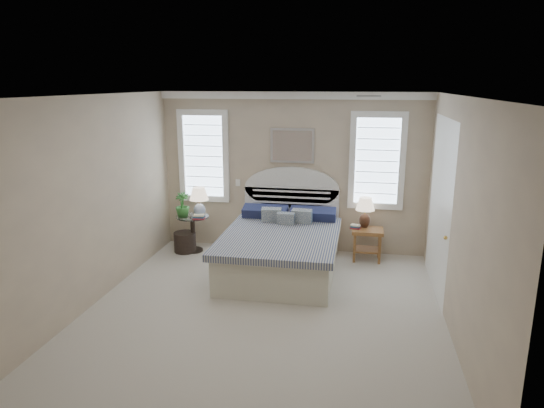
{
  "coord_description": "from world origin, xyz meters",
  "views": [
    {
      "loc": [
        1.13,
        -5.54,
        2.85
      ],
      "look_at": [
        -0.07,
        1.0,
        1.17
      ],
      "focal_mm": 32.0,
      "sensor_mm": 36.0,
      "label": 1
    }
  ],
  "objects": [
    {
      "name": "switch_plate",
      "position": [
        -0.95,
        2.48,
        1.15
      ],
      "size": [
        0.08,
        0.01,
        0.12
      ],
      "primitive_type": "cube",
      "color": "white",
      "rests_on": "wall_back"
    },
    {
      "name": "potted_plant",
      "position": [
        -1.79,
        1.98,
        0.84
      ],
      "size": [
        0.29,
        0.29,
        0.42
      ],
      "primitive_type": "imported",
      "rotation": [
        0.0,
        0.0,
        0.31
      ],
      "color": "#327D32",
      "rests_on": "side_table_left"
    },
    {
      "name": "closet_door",
      "position": [
        2.23,
        1.2,
        1.2
      ],
      "size": [
        0.02,
        1.8,
        2.4
      ],
      "primitive_type": "cube",
      "color": "white",
      "rests_on": "floor"
    },
    {
      "name": "books_right",
      "position": [
        1.1,
        2.15,
        0.56
      ],
      "size": [
        0.18,
        0.15,
        0.07
      ],
      "rotation": [
        0.0,
        0.0,
        -0.26
      ],
      "color": "#9F2732",
      "rests_on": "nightstand_right"
    },
    {
      "name": "window_right",
      "position": [
        1.4,
        2.48,
        1.6
      ],
      "size": [
        0.9,
        0.06,
        1.6
      ],
      "primitive_type": "cube",
      "color": "#C9E4FF",
      "rests_on": "wall_back"
    },
    {
      "name": "bed",
      "position": [
        0.0,
        1.46,
        0.39
      ],
      "size": [
        1.72,
        2.28,
        1.47
      ],
      "color": "beige",
      "rests_on": "floor"
    },
    {
      "name": "crown_molding",
      "position": [
        0.0,
        2.46,
        2.64
      ],
      "size": [
        4.5,
        0.08,
        0.12
      ],
      "primitive_type": "cube",
      "color": "white",
      "rests_on": "wall_back"
    },
    {
      "name": "wall_left",
      "position": [
        -2.25,
        0.0,
        1.35
      ],
      "size": [
        0.02,
        5.0,
        2.7
      ],
      "primitive_type": "cube",
      "color": "#C9B496",
      "rests_on": "floor"
    },
    {
      "name": "lamp_right",
      "position": [
        1.24,
        2.26,
        0.84
      ],
      "size": [
        0.38,
        0.38,
        0.5
      ],
      "rotation": [
        0.0,
        0.0,
        -0.27
      ],
      "color": "black",
      "rests_on": "nightstand_right"
    },
    {
      "name": "floor_pot",
      "position": [
        -1.78,
        2.0,
        0.17
      ],
      "size": [
        0.44,
        0.44,
        0.34
      ],
      "primitive_type": "cylinder",
      "rotation": [
        0.0,
        0.0,
        -0.2
      ],
      "color": "black",
      "rests_on": "floor"
    },
    {
      "name": "books_left",
      "position": [
        -1.48,
        1.89,
        0.67
      ],
      "size": [
        0.21,
        0.17,
        0.08
      ],
      "rotation": [
        0.0,
        0.0,
        0.15
      ],
      "color": "#9F2732",
      "rests_on": "side_table_left"
    },
    {
      "name": "lamp_left",
      "position": [
        -1.5,
        2.01,
        0.95
      ],
      "size": [
        0.41,
        0.41,
        0.52
      ],
      "rotation": [
        0.0,
        0.0,
        0.37
      ],
      "color": "silver",
      "rests_on": "side_table_left"
    },
    {
      "name": "ceiling",
      "position": [
        0.0,
        0.0,
        2.7
      ],
      "size": [
        4.5,
        5.0,
        0.01
      ],
      "primitive_type": "cube",
      "color": "white",
      "rests_on": "wall_back"
    },
    {
      "name": "hvac_vent",
      "position": [
        1.2,
        0.8,
        2.68
      ],
      "size": [
        0.3,
        0.2,
        0.02
      ],
      "primitive_type": "cube",
      "color": "#B2B2B2",
      "rests_on": "ceiling"
    },
    {
      "name": "floor",
      "position": [
        0.0,
        0.0,
        0.0
      ],
      "size": [
        4.5,
        5.0,
        0.01
      ],
      "primitive_type": "cube",
      "color": "#BAAF9E",
      "rests_on": "ground"
    },
    {
      "name": "nightstand_right",
      "position": [
        1.3,
        2.15,
        0.39
      ],
      "size": [
        0.5,
        0.4,
        0.53
      ],
      "color": "olive",
      "rests_on": "floor"
    },
    {
      "name": "side_table_left",
      "position": [
        -1.65,
        2.05,
        0.39
      ],
      "size": [
        0.56,
        0.56,
        0.63
      ],
      "color": "black",
      "rests_on": "floor"
    },
    {
      "name": "wall_right",
      "position": [
        2.25,
        0.0,
        1.35
      ],
      "size": [
        0.02,
        5.0,
        2.7
      ],
      "primitive_type": "cube",
      "color": "#C9B496",
      "rests_on": "floor"
    },
    {
      "name": "painting",
      "position": [
        0.0,
        2.46,
        1.82
      ],
      "size": [
        0.74,
        0.04,
        0.58
      ],
      "primitive_type": "cube",
      "color": "silver",
      "rests_on": "wall_back"
    },
    {
      "name": "window_left",
      "position": [
        -1.55,
        2.48,
        1.6
      ],
      "size": [
        0.9,
        0.06,
        1.6
      ],
      "primitive_type": "cube",
      "color": "#C9E4FF",
      "rests_on": "wall_back"
    },
    {
      "name": "wall_back",
      "position": [
        0.0,
        2.5,
        1.35
      ],
      "size": [
        4.5,
        0.02,
        2.7
      ],
      "primitive_type": "cube",
      "color": "#C9B496",
      "rests_on": "floor"
    }
  ]
}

